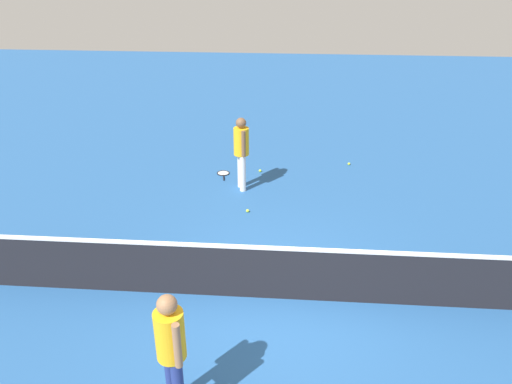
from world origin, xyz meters
name	(u,v)px	position (x,y,z in m)	size (l,w,h in m)	color
ground_plane	(276,298)	(0.00, 0.00, 0.00)	(40.00, 40.00, 0.00)	#265693
court_net	(277,272)	(0.00, 0.00, 0.50)	(10.09, 0.09, 1.07)	#4C4C51
player_near_side	(241,148)	(0.95, -3.92, 1.01)	(0.43, 0.52, 1.70)	white
player_far_side	(171,345)	(1.12, 2.19, 1.01)	(0.47, 0.48, 1.70)	navy
tennis_racket_near_player	(223,174)	(1.49, -4.69, 0.01)	(0.37, 0.60, 0.03)	black
tennis_ball_near_player	(260,171)	(0.60, -4.88, 0.03)	(0.07, 0.07, 0.07)	#C6E033
tennis_ball_by_net	(316,275)	(-0.65, -0.62, 0.03)	(0.07, 0.07, 0.07)	#C6E033
tennis_ball_midcourt	(248,211)	(0.72, -2.80, 0.03)	(0.07, 0.07, 0.07)	#C6E033
tennis_ball_baseline	(301,279)	(-0.39, -0.50, 0.03)	(0.07, 0.07, 0.07)	#C6E033
tennis_ball_stray_left	(349,164)	(-1.64, -5.49, 0.03)	(0.07, 0.07, 0.07)	#C6E033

